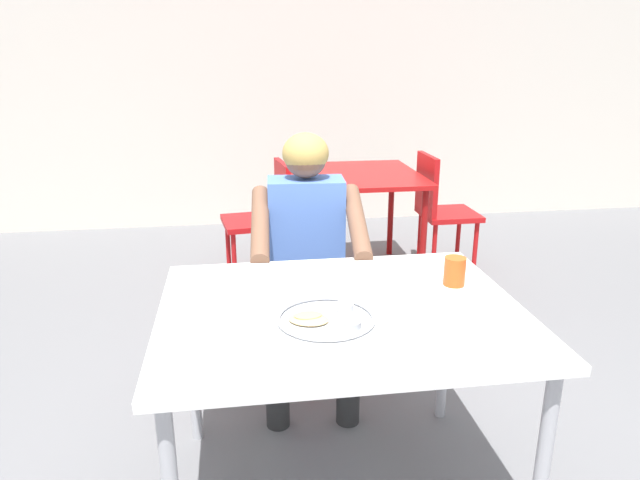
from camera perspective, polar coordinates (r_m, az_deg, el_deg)
The scene contains 9 objects.
back_wall at distance 5.31m, azimuth -5.38°, elevation 19.86°, with size 12.00×0.12×3.40m, color silver.
table_foreground at distance 1.91m, azimuth 2.08°, elevation -8.51°, with size 1.17×0.93×0.74m.
thali_tray at distance 1.78m, azimuth 0.63°, elevation -7.74°, with size 0.30×0.30×0.03m.
drinking_cup at distance 2.09m, azimuth 13.15°, elevation -2.93°, with size 0.08×0.08×0.10m.
chair_foreground at distance 2.85m, azimuth -1.53°, elevation -3.37°, with size 0.44×0.46×0.83m.
diner_foreground at distance 2.57m, azimuth -1.22°, elevation -0.46°, with size 0.51×0.57×1.19m.
table_background_red at distance 3.98m, azimuth 3.12°, elevation 5.45°, with size 0.91×0.92×0.74m.
chair_red_left at distance 3.93m, azimuth -5.35°, elevation 2.65°, with size 0.47×0.45×0.83m.
chair_red_right at distance 4.15m, azimuth 11.66°, elevation 3.37°, with size 0.39×0.40×0.86m.
Camera 1 is at (-0.30, -1.66, 1.52)m, focal length 32.42 mm.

